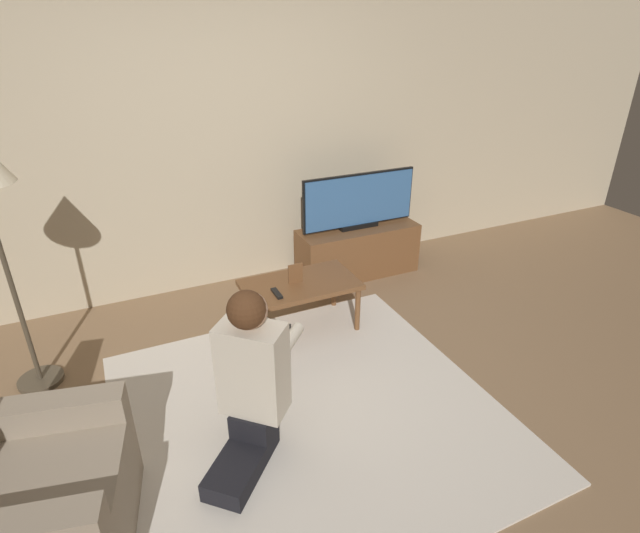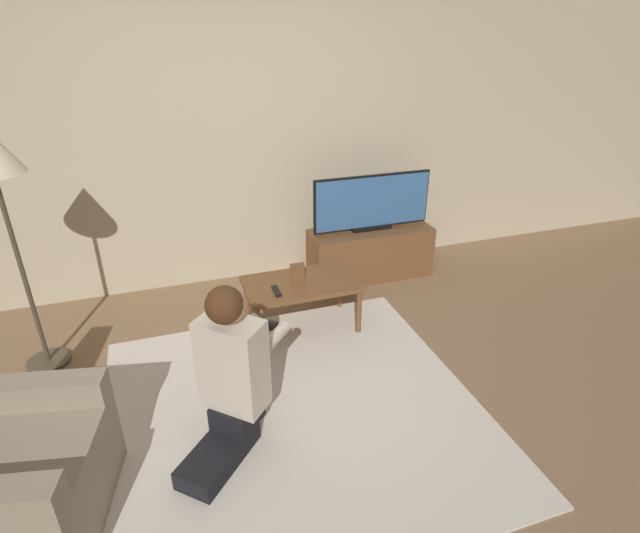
% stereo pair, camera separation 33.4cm
% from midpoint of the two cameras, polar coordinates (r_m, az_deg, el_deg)
% --- Properties ---
extents(ground_plane, '(10.00, 10.00, 0.00)m').
position_cam_midpoint_polar(ground_plane, '(3.15, 0.24, -16.42)').
color(ground_plane, '#896B4C').
extents(wall_back, '(10.00, 0.06, 2.60)m').
position_cam_midpoint_polar(wall_back, '(4.27, -8.39, 14.71)').
color(wall_back, beige).
rests_on(wall_back, ground_plane).
extents(rug, '(2.20, 2.17, 0.02)m').
position_cam_midpoint_polar(rug, '(3.15, 0.24, -16.31)').
color(rug, silver).
rests_on(rug, ground_plane).
extents(tv_stand, '(1.11, 0.38, 0.46)m').
position_cam_midpoint_polar(tv_stand, '(4.60, 7.81, 1.51)').
color(tv_stand, brown).
rests_on(tv_stand, ground_plane).
extents(tv, '(1.07, 0.08, 0.50)m').
position_cam_midpoint_polar(tv, '(4.42, 8.17, 7.23)').
color(tv, black).
rests_on(tv, tv_stand).
extents(coffee_table, '(0.84, 0.48, 0.41)m').
position_cam_midpoint_polar(coffee_table, '(3.70, 0.48, -2.43)').
color(coffee_table, brown).
rests_on(coffee_table, ground_plane).
extents(person_kneeling, '(0.75, 0.79, 0.98)m').
position_cam_midpoint_polar(person_kneeling, '(2.67, -6.60, -12.03)').
color(person_kneeling, black).
rests_on(person_kneeling, rug).
extents(picture_frame, '(0.11, 0.01, 0.15)m').
position_cam_midpoint_polar(picture_frame, '(3.65, -0.00, -0.73)').
color(picture_frame, brown).
rests_on(picture_frame, coffee_table).
extents(remote, '(0.04, 0.15, 0.02)m').
position_cam_midpoint_polar(remote, '(3.54, -2.33, -2.89)').
color(remote, black).
rests_on(remote, coffee_table).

